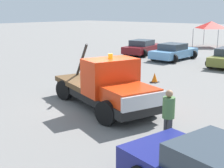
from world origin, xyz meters
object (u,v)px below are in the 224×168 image
at_px(tow_truck, 107,87).
at_px(parked_car_maroon, 143,47).
at_px(traffic_cone, 155,78).
at_px(canopy_tent_red, 211,25).
at_px(parked_car_skyblue, 174,52).
at_px(person_near_truck, 168,113).

relative_size(tow_truck, parked_car_maroon, 1.24).
bearing_deg(traffic_cone, canopy_tent_red, 104.67).
bearing_deg(traffic_cone, parked_car_maroon, 128.37).
bearing_deg(canopy_tent_red, tow_truck, -75.90).
bearing_deg(tow_truck, parked_car_skyblue, 127.12).
distance_m(parked_car_maroon, traffic_cone, 11.30).
relative_size(parked_car_maroon, parked_car_skyblue, 1.05).
bearing_deg(tow_truck, parked_car_maroon, 138.43).
bearing_deg(traffic_cone, tow_truck, -77.93).
height_order(tow_truck, person_near_truck, tow_truck).
height_order(tow_truck, parked_car_maroon, tow_truck).
relative_size(tow_truck, person_near_truck, 3.63).
distance_m(parked_car_maroon, canopy_tent_red, 10.28).
height_order(parked_car_skyblue, canopy_tent_red, canopy_tent_red).
xyz_separation_m(parked_car_maroon, canopy_tent_red, (2.10, 9.92, 1.73)).
distance_m(parked_car_skyblue, canopy_tent_red, 11.05).
distance_m(parked_car_maroon, parked_car_skyblue, 3.78).
bearing_deg(parked_car_skyblue, parked_car_maroon, 77.65).
relative_size(tow_truck, canopy_tent_red, 2.11).
distance_m(tow_truck, parked_car_maroon, 16.34).
xyz_separation_m(tow_truck, traffic_cone, (-1.14, 5.31, -0.66)).
bearing_deg(tow_truck, person_near_truck, -1.96).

